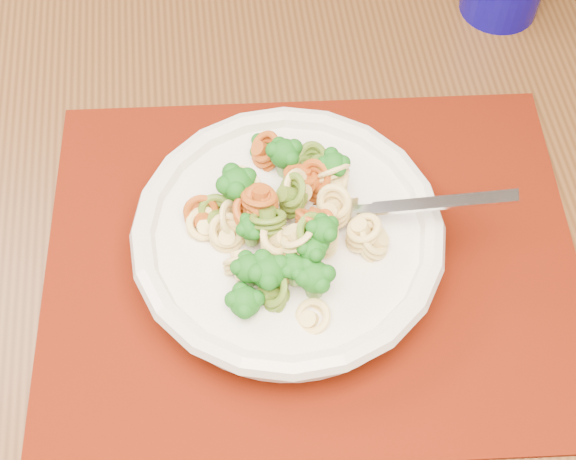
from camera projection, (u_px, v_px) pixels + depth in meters
name	position (u px, v px, depth m)	size (l,w,h in m)	color
dining_table	(322.00, 224.00, 0.79)	(1.68, 1.28, 0.77)	#553318
placemat	(312.00, 260.00, 0.66)	(0.44, 0.34, 0.00)	#511103
pasta_bowl	(288.00, 237.00, 0.64)	(0.25, 0.25, 0.05)	silver
pasta_broccoli_heap	(288.00, 226.00, 0.62)	(0.21, 0.21, 0.06)	#ECD475
fork	(342.00, 211.00, 0.63)	(0.19, 0.02, 0.01)	silver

